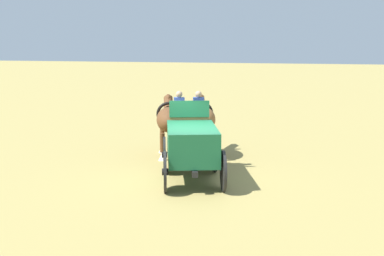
% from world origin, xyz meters
% --- Properties ---
extents(ground_plane, '(220.00, 220.00, 0.00)m').
position_xyz_m(ground_plane, '(0.00, 0.00, 0.00)').
color(ground_plane, '#9E8C4C').
extents(show_wagon, '(5.78, 3.00, 2.67)m').
position_xyz_m(show_wagon, '(0.16, 0.06, 1.18)').
color(show_wagon, '#195B38').
rests_on(show_wagon, ground).
extents(draft_horse_near, '(2.93, 1.62, 2.23)m').
position_xyz_m(draft_horse_near, '(3.31, 2.00, 1.36)').
color(draft_horse_near, brown).
rests_on(draft_horse_near, ground).
extents(draft_horse_off, '(2.97, 1.63, 2.25)m').
position_xyz_m(draft_horse_off, '(3.79, 0.79, 1.38)').
color(draft_horse_off, brown).
rests_on(draft_horse_off, ground).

